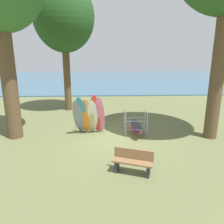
# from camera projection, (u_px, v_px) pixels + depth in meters

# --- Properties ---
(ground_plane) EXTENTS (80.00, 80.00, 0.00)m
(ground_plane) POSITION_uv_depth(u_px,v_px,m) (111.00, 137.00, 10.68)
(ground_plane) COLOR #60663D
(lake_water) EXTENTS (80.00, 36.00, 0.10)m
(lake_water) POSITION_uv_depth(u_px,v_px,m) (105.00, 78.00, 38.97)
(lake_water) COLOR #38607A
(lake_water) RESTS_ON ground
(tree_mid_behind) EXTENTS (4.24, 4.24, 9.09)m
(tree_mid_behind) POSITION_uv_depth(u_px,v_px,m) (64.00, 17.00, 14.50)
(tree_mid_behind) COLOR brown
(tree_mid_behind) RESTS_ON ground
(leaning_board_pile) EXTENTS (1.73, 1.18, 2.18)m
(leaning_board_pile) POSITION_uv_depth(u_px,v_px,m) (89.00, 116.00, 10.87)
(leaning_board_pile) COLOR gray
(leaning_board_pile) RESTS_ON ground
(board_storage_rack) EXTENTS (1.15, 2.12, 1.25)m
(board_storage_rack) POSITION_uv_depth(u_px,v_px,m) (136.00, 126.00, 10.96)
(board_storage_rack) COLOR #9EA0A5
(board_storage_rack) RESTS_ON ground
(park_bench) EXTENTS (1.46, 0.87, 0.85)m
(park_bench) POSITION_uv_depth(u_px,v_px,m) (133.00, 161.00, 7.28)
(park_bench) COLOR #2D2D33
(park_bench) RESTS_ON ground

